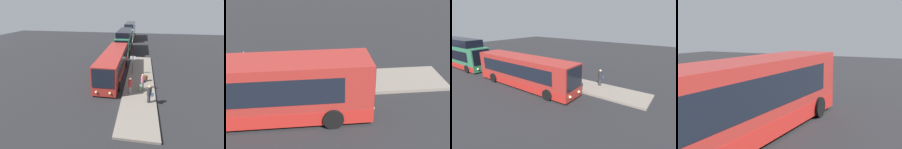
% 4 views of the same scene
% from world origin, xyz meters
% --- Properties ---
extents(ground, '(80.00, 80.00, 0.00)m').
position_xyz_m(ground, '(0.00, 0.00, 0.00)').
color(ground, '#232326').
extents(platform, '(20.00, 3.17, 0.19)m').
position_xyz_m(platform, '(0.00, 3.19, 0.09)').
color(platform, slate).
rests_on(platform, ground).
extents(bus_lead, '(12.17, 2.72, 3.06)m').
position_xyz_m(bus_lead, '(-1.38, -0.16, 1.52)').
color(bus_lead, maroon).
rests_on(bus_lead, ground).
extents(passenger_boarding, '(0.52, 0.59, 1.65)m').
position_xyz_m(passenger_boarding, '(2.29, 3.49, 1.08)').
color(passenger_boarding, gray).
rests_on(passenger_boarding, platform).
extents(passenger_waiting, '(0.51, 0.65, 1.67)m').
position_xyz_m(passenger_waiting, '(5.02, 4.08, 1.08)').
color(passenger_waiting, '#2D2D33').
rests_on(passenger_waiting, platform).
extents(passenger_with_bags, '(0.56, 0.56, 1.66)m').
position_xyz_m(passenger_with_bags, '(3.58, 2.30, 1.07)').
color(passenger_with_bags, gray).
rests_on(passenger_with_bags, platform).
extents(suitcase, '(0.48, 0.24, 0.87)m').
position_xyz_m(suitcase, '(2.83, 3.33, 0.50)').
color(suitcase, '#598C59').
rests_on(suitcase, platform).
extents(sign_post, '(0.10, 0.63, 2.42)m').
position_xyz_m(sign_post, '(-1.71, 2.20, 1.68)').
color(sign_post, '#4C4C51').
rests_on(sign_post, platform).
extents(trash_bin, '(0.44, 0.44, 0.65)m').
position_xyz_m(trash_bin, '(0.18, 3.85, 0.51)').
color(trash_bin, '#593319').
rests_on(trash_bin, platform).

